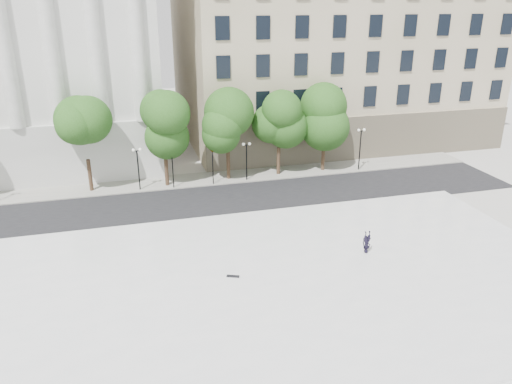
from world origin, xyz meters
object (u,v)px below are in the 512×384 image
traffic_light_west (172,152)px  traffic_light_east (212,148)px  person_lying (366,250)px  skateboard (233,276)px

traffic_light_west → traffic_light_east: size_ratio=0.99×
traffic_light_east → traffic_light_west: bearing=-180.0°
traffic_light_west → person_lying: (11.32, -17.30, -2.93)m
traffic_light_east → person_lying: traffic_light_east is taller
person_lying → skateboard: (-9.62, -0.73, -0.18)m
traffic_light_west → person_lying: 20.89m
traffic_light_east → skateboard: traffic_light_east is taller
traffic_light_west → person_lying: size_ratio=2.54×
skateboard → traffic_light_east: bearing=105.8°
traffic_light_west → skateboard: size_ratio=5.15×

